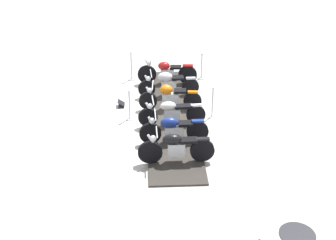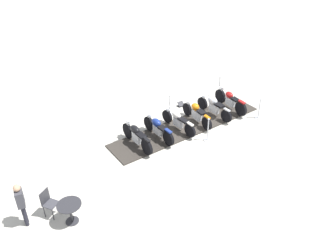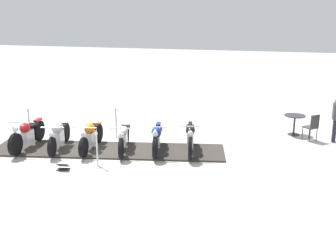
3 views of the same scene
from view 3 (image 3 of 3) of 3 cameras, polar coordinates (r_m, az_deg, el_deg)
name	(u,v)px [view 3 (image 3 of 3)]	position (r m, az deg, el deg)	size (l,w,h in m)	color
ground_plane	(108,151)	(12.89, -8.80, -4.51)	(80.00, 80.00, 0.00)	beige
display_platform	(108,150)	(12.89, -8.80, -4.40)	(7.57, 1.60, 0.05)	#38332D
motorcycle_maroon	(27,134)	(13.56, -20.06, -1.98)	(0.61, 2.26, 1.04)	black
motorcycle_chrome	(59,134)	(13.13, -15.80, -2.02)	(0.86, 2.16, 0.91)	black
motorcycle_copper	(91,136)	(12.83, -11.28, -2.28)	(0.77, 2.14, 0.92)	black
motorcycle_cream	(124,137)	(12.60, -6.53, -2.46)	(0.84, 2.13, 0.92)	black
motorcycle_navy	(157,137)	(12.44, -1.67, -2.57)	(0.79, 2.06, 0.98)	black
motorcycle_black	(190,137)	(12.38, 3.29, -2.54)	(0.73, 2.13, 1.01)	black
stanchion_right_mid	(97,155)	(11.52, -10.37, -5.17)	(0.32, 0.32, 1.06)	silver
stanchion_left_mid	(116,129)	(14.06, -7.63, -1.27)	(0.33, 0.33, 1.12)	silver
stanchion_left_front	(30,128)	(15.06, -19.70, -1.09)	(0.34, 0.34, 1.05)	silver
info_placard	(63,168)	(11.60, -15.20, -6.78)	(0.39, 0.30, 0.22)	#333338
cafe_table	(295,120)	(15.04, 18.16, -0.01)	(0.77, 0.77, 0.75)	#2D2D33
cafe_chair_near_table	(312,126)	(14.50, 20.46, -0.80)	(0.57, 0.57, 0.97)	#2D2D33
bystander_person	(336,115)	(14.59, 23.52, 0.62)	(0.22, 0.40, 1.61)	#23232D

